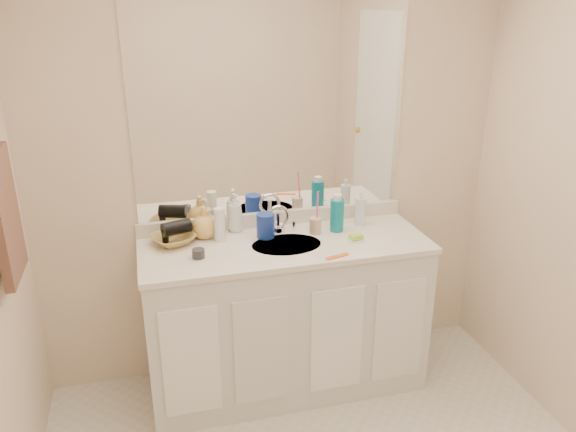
% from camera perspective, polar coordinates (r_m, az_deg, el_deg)
% --- Properties ---
extents(wall_back, '(2.60, 0.02, 2.40)m').
position_cam_1_polar(wall_back, '(3.10, -1.56, 4.68)').
color(wall_back, beige).
rests_on(wall_back, floor).
extents(vanity_cabinet, '(1.50, 0.55, 0.85)m').
position_cam_1_polar(vanity_cabinet, '(3.17, -0.24, -10.29)').
color(vanity_cabinet, silver).
rests_on(vanity_cabinet, floor).
extents(countertop, '(1.52, 0.57, 0.03)m').
position_cam_1_polar(countertop, '(2.96, -0.25, -3.00)').
color(countertop, white).
rests_on(countertop, vanity_cabinet).
extents(backsplash, '(1.52, 0.03, 0.08)m').
position_cam_1_polar(backsplash, '(3.17, -1.45, -0.25)').
color(backsplash, silver).
rests_on(backsplash, countertop).
extents(sink_basin, '(0.37, 0.37, 0.02)m').
position_cam_1_polar(sink_basin, '(2.94, -0.15, -3.10)').
color(sink_basin, '#B3AC9D').
rests_on(sink_basin, countertop).
extents(faucet, '(0.02, 0.02, 0.11)m').
position_cam_1_polar(faucet, '(3.08, -1.01, -0.64)').
color(faucet, silver).
rests_on(faucet, countertop).
extents(mirror, '(1.48, 0.01, 1.20)m').
position_cam_1_polar(mirror, '(3.01, -1.60, 11.24)').
color(mirror, white).
rests_on(mirror, wall_back).
extents(blue_mug, '(0.12, 0.12, 0.13)m').
position_cam_1_polar(blue_mug, '(3.01, -2.30, -0.98)').
color(blue_mug, navy).
rests_on(blue_mug, countertop).
extents(tan_cup, '(0.08, 0.08, 0.09)m').
position_cam_1_polar(tan_cup, '(3.06, 2.79, -0.99)').
color(tan_cup, '#C2AD88').
rests_on(tan_cup, countertop).
extents(toothbrush, '(0.02, 0.04, 0.19)m').
position_cam_1_polar(toothbrush, '(3.03, 3.00, 0.89)').
color(toothbrush, '#FF439E').
rests_on(toothbrush, tan_cup).
extents(mouthwash_bottle, '(0.08, 0.08, 0.18)m').
position_cam_1_polar(mouthwash_bottle, '(3.09, 5.00, 0.07)').
color(mouthwash_bottle, '#0B768D').
rests_on(mouthwash_bottle, countertop).
extents(clear_pump_bottle, '(0.07, 0.07, 0.16)m').
position_cam_1_polar(clear_pump_bottle, '(3.19, 7.35, 0.48)').
color(clear_pump_bottle, silver).
rests_on(clear_pump_bottle, countertop).
extents(soap_dish, '(0.09, 0.08, 0.01)m').
position_cam_1_polar(soap_dish, '(3.00, 6.92, -2.44)').
color(soap_dish, white).
rests_on(soap_dish, countertop).
extents(green_soap, '(0.07, 0.06, 0.02)m').
position_cam_1_polar(green_soap, '(2.99, 6.94, -2.10)').
color(green_soap, '#A4DB35').
rests_on(green_soap, soap_dish).
extents(orange_comb, '(0.13, 0.06, 0.01)m').
position_cam_1_polar(orange_comb, '(2.81, 5.01, -4.12)').
color(orange_comb, orange).
rests_on(orange_comb, countertop).
extents(dark_jar, '(0.07, 0.07, 0.04)m').
position_cam_1_polar(dark_jar, '(2.82, -9.09, -3.78)').
color(dark_jar, '#2C2A30').
rests_on(dark_jar, countertop).
extents(extra_white_bottle, '(0.07, 0.07, 0.18)m').
position_cam_1_polar(extra_white_bottle, '(2.97, -6.98, -0.88)').
color(extra_white_bottle, white).
rests_on(extra_white_bottle, countertop).
extents(soap_bottle_white, '(0.11, 0.11, 0.22)m').
position_cam_1_polar(soap_bottle_white, '(3.08, -5.40, 0.34)').
color(soap_bottle_white, white).
rests_on(soap_bottle_white, countertop).
extents(soap_bottle_cream, '(0.09, 0.09, 0.16)m').
position_cam_1_polar(soap_bottle_cream, '(3.04, -8.00, -0.67)').
color(soap_bottle_cream, beige).
rests_on(soap_bottle_cream, countertop).
extents(soap_bottle_yellow, '(0.14, 0.14, 0.18)m').
position_cam_1_polar(soap_bottle_yellow, '(3.02, -8.54, -0.62)').
color(soap_bottle_yellow, '#EFBA5D').
rests_on(soap_bottle_yellow, countertop).
extents(wicker_basket, '(0.28, 0.28, 0.05)m').
position_cam_1_polar(wicker_basket, '(2.99, -11.57, -2.32)').
color(wicker_basket, '#A98844').
rests_on(wicker_basket, countertop).
extents(hair_dryer, '(0.16, 0.12, 0.07)m').
position_cam_1_polar(hair_dryer, '(2.97, -11.27, -1.16)').
color(hair_dryer, black).
rests_on(hair_dryer, wicker_basket).
extents(hand_towel, '(0.04, 0.32, 0.55)m').
position_cam_1_polar(hand_towel, '(2.57, -26.75, 0.02)').
color(hand_towel, '#462D25').
rests_on(hand_towel, towel_ring).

